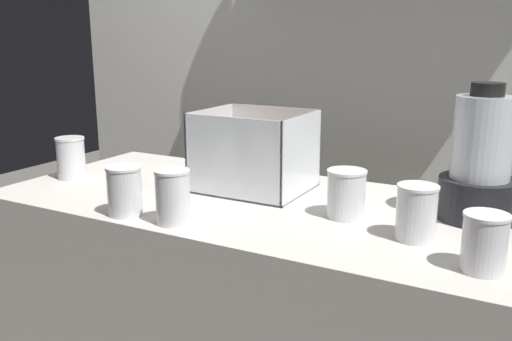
{
  "coord_description": "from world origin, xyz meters",
  "views": [
    {
      "loc": [
        0.67,
        -1.22,
        1.33
      ],
      "look_at": [
        0.0,
        0.0,
        0.98
      ],
      "focal_mm": 38.45,
      "sensor_mm": 36.0,
      "label": 1
    }
  ],
  "objects": [
    {
      "name": "juice_cup_carrot_left",
      "position": [
        -0.22,
        -0.26,
        0.96
      ],
      "size": [
        0.09,
        0.09,
        0.12
      ],
      "color": "white",
      "rests_on": "counter"
    },
    {
      "name": "carrot_display_bin",
      "position": [
        -0.06,
        0.09,
        0.97
      ],
      "size": [
        0.29,
        0.25,
        0.22
      ],
      "color": "white",
      "rests_on": "counter"
    },
    {
      "name": "juice_cup_beet_middle",
      "position": [
        -0.08,
        -0.25,
        0.96
      ],
      "size": [
        0.08,
        0.08,
        0.13
      ],
      "color": "white",
      "rests_on": "counter"
    },
    {
      "name": "juice_cup_carrot_far_right",
      "position": [
        0.44,
        -0.09,
        0.96
      ],
      "size": [
        0.09,
        0.09,
        0.12
      ],
      "color": "white",
      "rests_on": "counter"
    },
    {
      "name": "back_wall_unit",
      "position": [
        0.0,
        0.77,
        1.26
      ],
      "size": [
        2.6,
        0.24,
        2.5
      ],
      "color": "silver",
      "rests_on": "ground_plane"
    },
    {
      "name": "juice_cup_beet_rightmost",
      "position": [
        0.58,
        -0.19,
        0.95
      ],
      "size": [
        0.08,
        0.08,
        0.11
      ],
      "color": "white",
      "rests_on": "counter"
    },
    {
      "name": "juice_cup_carrot_far_left",
      "position": [
        -0.6,
        -0.07,
        0.96
      ],
      "size": [
        0.09,
        0.09,
        0.13
      ],
      "color": "white",
      "rests_on": "counter"
    },
    {
      "name": "juice_cup_carrot_right",
      "position": [
        0.26,
        -0.02,
        0.95
      ],
      "size": [
        0.09,
        0.09,
        0.12
      ],
      "color": "white",
      "rests_on": "counter"
    },
    {
      "name": "blender_pitcher",
      "position": [
        0.53,
        0.11,
        1.03
      ],
      "size": [
        0.18,
        0.18,
        0.32
      ],
      "color": "black",
      "rests_on": "counter"
    }
  ]
}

